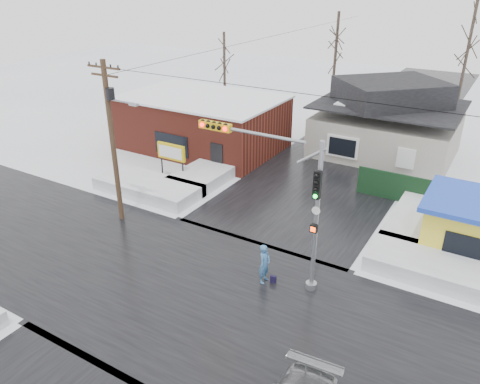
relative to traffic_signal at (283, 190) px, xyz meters
The scene contains 19 objects.
ground 5.94m from the traffic_signal, 129.36° to the right, with size 120.00×120.00×0.00m, color white.
road_ns 5.94m from the traffic_signal, 129.36° to the right, with size 10.00×120.00×0.02m, color black.
road_ew 5.94m from the traffic_signal, 129.36° to the right, with size 120.00×10.00×0.02m, color black.
snowbank_nw 12.81m from the traffic_signal, 160.57° to the left, with size 7.00×3.00×0.80m, color white.
snowbank_ne 8.75m from the traffic_signal, 31.56° to the left, with size 7.00×3.00×0.80m, color white.
snowbank_nside_w 13.70m from the traffic_signal, 136.24° to the left, with size 3.00×8.00×0.80m, color white.
snowbank_nside_e 10.94m from the traffic_signal, 63.18° to the left, with size 3.00×8.00×0.80m, color white.
traffic_signal is the anchor object (origin of this frame).
utility_pole 10.39m from the traffic_signal, behind, with size 3.15×0.44×9.00m.
brick_building 18.87m from the traffic_signal, 135.87° to the left, with size 12.20×8.20×4.12m.
marquee_sign 13.42m from the traffic_signal, 150.28° to the left, with size 2.20×0.21×2.55m.
house 19.13m from the traffic_signal, 91.29° to the left, with size 10.40×8.40×5.76m.
kiosk 10.43m from the traffic_signal, 44.84° to the left, with size 4.60×4.60×2.88m.
fence 12.31m from the traffic_signal, 69.77° to the left, with size 8.00×0.12×1.80m, color black.
tree_far_left 24.16m from the traffic_signal, 105.60° to the left, with size 3.00×3.00×10.00m.
tree_far_mid 25.78m from the traffic_signal, 81.89° to the left, with size 3.00×3.00×12.00m.
tree_far_west 26.75m from the traffic_signal, 128.00° to the left, with size 3.00×3.00×8.00m.
pedestrian 3.67m from the traffic_signal, 128.94° to the right, with size 0.70×0.46×1.91m, color teal.
shopping_bag 4.39m from the traffic_signal, 99.80° to the right, with size 0.28×0.12×0.35m, color black.
Camera 1 is at (10.09, -13.41, 12.94)m, focal length 35.00 mm.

